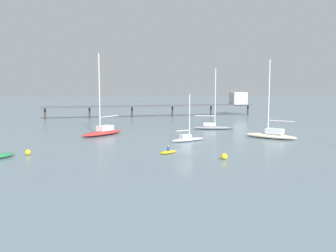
{
  "coord_description": "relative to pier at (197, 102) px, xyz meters",
  "views": [
    {
      "loc": [
        -9.37,
        -55.9,
        10.27
      ],
      "look_at": [
        0.0,
        19.42,
        1.5
      ],
      "focal_mm": 41.89,
      "sensor_mm": 36.0,
      "label": 1
    }
  ],
  "objects": [
    {
      "name": "sailboat_cream",
      "position": [
        4.34,
        -46.2,
        -3.23
      ],
      "size": [
        8.69,
        8.37,
        14.05
      ],
      "color": "beige",
      "rests_on": "ground_plane"
    },
    {
      "name": "mooring_buoy_outer",
      "position": [
        -8.99,
        -63.63,
        -3.63
      ],
      "size": [
        0.85,
        0.85,
        0.85
      ],
      "primitive_type": "sphere",
      "color": "yellow",
      "rests_on": "ground_plane"
    },
    {
      "name": "dinghy_yellow",
      "position": [
        -15.72,
        -58.17,
        -3.85
      ],
      "size": [
        3.1,
        2.74,
        1.14
      ],
      "color": "yellow",
      "rests_on": "ground_plane"
    },
    {
      "name": "pier",
      "position": [
        0.0,
        0.0,
        0.0
      ],
      "size": [
        60.87,
        9.85,
        6.87
      ],
      "color": "#4C4C51",
      "rests_on": "ground_plane"
    },
    {
      "name": "sailboat_gray",
      "position": [
        -2.98,
        -31.82,
        -3.31
      ],
      "size": [
        8.88,
        3.35,
        12.83
      ],
      "color": "gray",
      "rests_on": "ground_plane"
    },
    {
      "name": "sailboat_red",
      "position": [
        -25.78,
        -38.06,
        -3.24
      ],
      "size": [
        8.85,
        8.92,
        15.39
      ],
      "color": "red",
      "rests_on": "ground_plane"
    },
    {
      "name": "sailboat_white",
      "position": [
        -11.1,
        -47.47,
        -3.51
      ],
      "size": [
        6.61,
        4.36,
        8.07
      ],
      "color": "white",
      "rests_on": "ground_plane"
    },
    {
      "name": "mooring_buoy_near",
      "position": [
        -35.27,
        -57.15,
        -3.66
      ],
      "size": [
        0.79,
        0.79,
        0.79
      ],
      "primitive_type": "sphere",
      "color": "yellow",
      "rests_on": "ground_plane"
    },
    {
      "name": "ground_plane",
      "position": [
        -13.18,
        -56.88,
        -4.05
      ],
      "size": [
        400.0,
        400.0,
        0.0
      ],
      "primitive_type": "plane",
      "color": "slate"
    }
  ]
}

